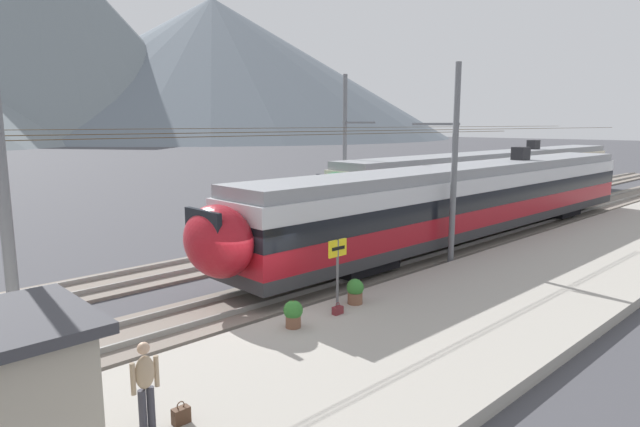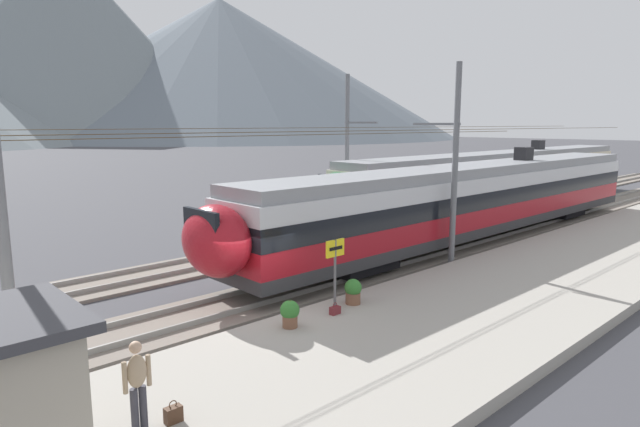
# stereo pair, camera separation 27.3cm
# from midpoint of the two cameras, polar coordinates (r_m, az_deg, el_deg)

# --- Properties ---
(ground_plane) EXTENTS (400.00, 400.00, 0.00)m
(ground_plane) POSITION_cam_midpoint_polar(r_m,az_deg,el_deg) (16.49, -6.64, -11.14)
(ground_plane) COLOR #424247
(platform_slab) EXTENTS (120.00, 6.71, 0.34)m
(platform_slab) POSITION_cam_midpoint_polar(r_m,az_deg,el_deg) (13.59, 4.40, -14.99)
(platform_slab) COLOR #A39E93
(platform_slab) RESTS_ON ground
(track_near) EXTENTS (120.00, 3.00, 0.28)m
(track_near) POSITION_cam_midpoint_polar(r_m,az_deg,el_deg) (17.52, -9.40, -9.71)
(track_near) COLOR slate
(track_near) RESTS_ON ground
(track_far) EXTENTS (120.00, 3.00, 0.28)m
(track_far) POSITION_cam_midpoint_polar(r_m,az_deg,el_deg) (21.79, -17.14, -6.17)
(track_far) COLOR slate
(track_far) RESTS_ON ground
(train_near_platform) EXTENTS (30.60, 3.03, 4.27)m
(train_near_platform) POSITION_cam_midpoint_polar(r_m,az_deg,el_deg) (27.20, 15.47, 1.63)
(train_near_platform) COLOR #2D2D30
(train_near_platform) RESTS_ON track_near
(train_far_track) EXTENTS (34.21, 2.92, 4.27)m
(train_far_track) POSITION_cam_midpoint_polar(r_m,az_deg,el_deg) (40.27, 18.10, 3.97)
(train_far_track) COLOR #2D2D30
(train_far_track) RESTS_ON track_far
(catenary_mast_west) EXTENTS (47.17, 2.23, 8.39)m
(catenary_mast_west) POSITION_cam_midpoint_polar(r_m,az_deg,el_deg) (12.31, -31.26, 1.21)
(catenary_mast_west) COLOR slate
(catenary_mast_west) RESTS_ON ground
(catenary_mast_mid) EXTENTS (47.17, 2.23, 8.17)m
(catenary_mast_mid) POSITION_cam_midpoint_polar(r_m,az_deg,el_deg) (22.10, 13.45, 5.19)
(catenary_mast_mid) COLOR slate
(catenary_mast_mid) RESTS_ON ground
(catenary_mast_far_side) EXTENTS (47.17, 2.32, 8.49)m
(catenary_mast_far_side) POSITION_cam_midpoint_polar(r_m,az_deg,el_deg) (30.11, 2.59, 6.81)
(catenary_mast_far_side) COLOR slate
(catenary_mast_far_side) RESTS_ON ground
(platform_sign) EXTENTS (0.70, 0.08, 2.13)m
(platform_sign) POSITION_cam_midpoint_polar(r_m,az_deg,el_deg) (15.75, 1.38, -4.81)
(platform_sign) COLOR #59595B
(platform_sign) RESTS_ON platform_slab
(passenger_walking) EXTENTS (0.53, 0.22, 1.69)m
(passenger_walking) POSITION_cam_midpoint_polar(r_m,az_deg,el_deg) (10.45, -18.82, -16.61)
(passenger_walking) COLOR #383842
(passenger_walking) RESTS_ON platform_slab
(handbag_beside_passenger) EXTENTS (0.32, 0.18, 0.44)m
(handbag_beside_passenger) POSITION_cam_midpoint_polar(r_m,az_deg,el_deg) (10.88, -15.29, -19.99)
(handbag_beside_passenger) COLOR #472D1E
(handbag_beside_passenger) RESTS_ON platform_slab
(handbag_near_sign) EXTENTS (0.32, 0.18, 0.36)m
(handbag_near_sign) POSITION_cam_midpoint_polar(r_m,az_deg,el_deg) (15.80, 1.39, -10.23)
(handbag_near_sign) COLOR maroon
(handbag_near_sign) RESTS_ON platform_slab
(potted_plant_platform_edge) EXTENTS (0.53, 0.53, 0.78)m
(potted_plant_platform_edge) POSITION_cam_midpoint_polar(r_m,az_deg,el_deg) (16.60, 3.28, -8.15)
(potted_plant_platform_edge) COLOR brown
(potted_plant_platform_edge) RESTS_ON platform_slab
(potted_plant_by_shelter) EXTENTS (0.53, 0.53, 0.75)m
(potted_plant_by_shelter) POSITION_cam_midpoint_polar(r_m,az_deg,el_deg) (14.76, -3.41, -10.46)
(potted_plant_by_shelter) COLOR brown
(potted_plant_by_shelter) RESTS_ON platform_slab
(mountain_central_peak) EXTENTS (124.53, 124.53, 70.41)m
(mountain_central_peak) POSITION_cam_midpoint_polar(r_m,az_deg,el_deg) (219.05, -26.66, 16.27)
(mountain_central_peak) COLOR slate
(mountain_central_peak) RESTS_ON ground
(mountain_right_ridge) EXTENTS (196.42, 196.42, 57.35)m
(mountain_right_ridge) POSITION_cam_midpoint_polar(r_m,az_deg,el_deg) (238.79, -11.24, 14.85)
(mountain_right_ridge) COLOR slate
(mountain_right_ridge) RESTS_ON ground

